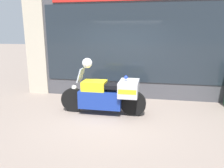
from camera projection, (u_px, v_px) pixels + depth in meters
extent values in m
plane|color=gray|center=(110.00, 117.00, 5.61)|extent=(60.00, 60.00, 0.00)
cube|color=#424247|center=(122.00, 45.00, 7.12)|extent=(6.64, 0.40, 3.44)
cube|color=#B2A893|center=(39.00, 44.00, 7.67)|extent=(0.71, 0.55, 3.44)
cube|color=#1E262D|center=(131.00, 44.00, 6.84)|extent=(5.70, 0.02, 2.44)
cube|color=slate|center=(130.00, 88.00, 7.41)|extent=(5.48, 0.30, 0.55)
cube|color=silver|center=(131.00, 62.00, 7.34)|extent=(5.48, 0.02, 1.23)
cube|color=beige|center=(131.00, 44.00, 7.07)|extent=(5.48, 0.30, 0.02)
cube|color=#C68E19|center=(70.00, 42.00, 7.43)|extent=(0.18, 0.04, 0.06)
cube|color=#B7B2A8|center=(100.00, 43.00, 7.25)|extent=(0.18, 0.04, 0.06)
cube|color=#195623|center=(131.00, 43.00, 7.06)|extent=(0.18, 0.04, 0.06)
cube|color=navy|center=(164.00, 43.00, 6.87)|extent=(0.18, 0.04, 0.06)
cube|color=black|center=(198.00, 44.00, 6.68)|extent=(0.18, 0.04, 0.06)
cube|color=yellow|center=(92.00, 75.00, 7.49)|extent=(0.19, 0.02, 0.27)
cube|color=#2D8E42|center=(170.00, 78.00, 7.02)|extent=(0.19, 0.02, 0.27)
cylinder|color=black|center=(73.00, 100.00, 5.98)|extent=(0.66, 0.14, 0.66)
cylinder|color=black|center=(133.00, 103.00, 5.68)|extent=(0.66, 0.14, 0.66)
cube|color=navy|center=(101.00, 99.00, 5.82)|extent=(1.12, 0.55, 0.46)
cube|color=yellow|center=(94.00, 86.00, 5.77)|extent=(0.61, 0.49, 0.27)
cube|color=black|center=(110.00, 86.00, 5.68)|extent=(0.65, 0.41, 0.10)
cube|color=#B7B7BC|center=(129.00, 88.00, 5.60)|extent=(0.49, 0.77, 0.38)
cube|color=yellow|center=(129.00, 88.00, 5.60)|extent=(0.44, 0.78, 0.11)
cube|color=#B2BCC6|center=(81.00, 75.00, 5.77)|extent=(0.14, 0.38, 0.37)
sphere|color=white|center=(74.00, 88.00, 5.89)|extent=(0.14, 0.14, 0.14)
sphere|color=blue|center=(126.00, 77.00, 5.55)|extent=(0.09, 0.09, 0.09)
sphere|color=white|center=(87.00, 63.00, 5.66)|extent=(0.26, 0.26, 0.26)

